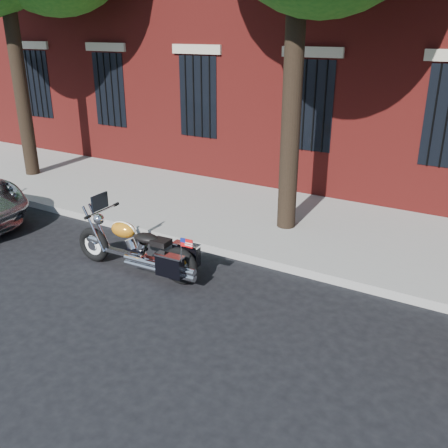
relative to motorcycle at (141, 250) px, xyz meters
The scene contains 4 objects.
ground 0.92m from the motorcycle, ahead, with size 120.00×120.00×0.00m, color black.
curb 1.62m from the motorcycle, 58.95° to the left, with size 40.00×0.16×0.15m, color gray.
sidewalk 3.35m from the motorcycle, 75.85° to the left, with size 40.00×3.60×0.15m, color gray.
motorcycle is the anchor object (origin of this frame).
Camera 1 is at (4.20, -5.66, 3.83)m, focal length 40.00 mm.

